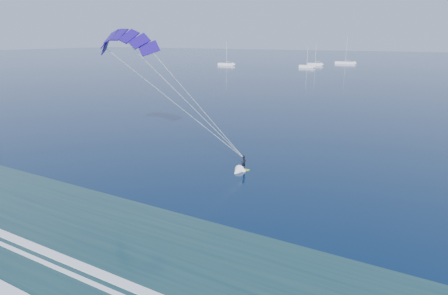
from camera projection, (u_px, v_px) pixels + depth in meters
kitesurfer_rig at (179, 94)px, 43.00m from camera, size 19.39×6.33×15.89m
sailboat_0 at (226, 64)px, 206.43m from camera, size 9.03×2.40×12.24m
sailboat_1 at (315, 64)px, 206.61m from camera, size 7.51×2.40×10.48m
sailboat_2 at (345, 63)px, 219.03m from camera, size 10.90×2.40×14.39m
sailboat_7 at (307, 66)px, 191.43m from camera, size 7.11×2.40×10.26m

